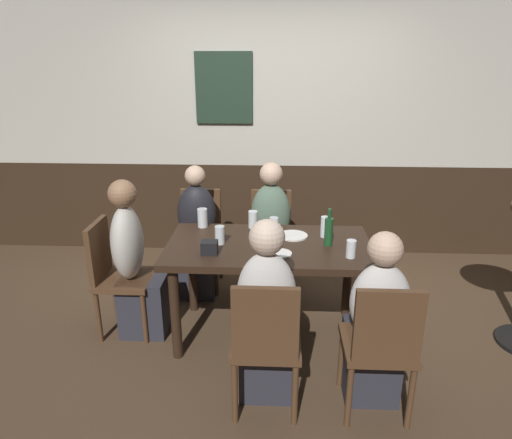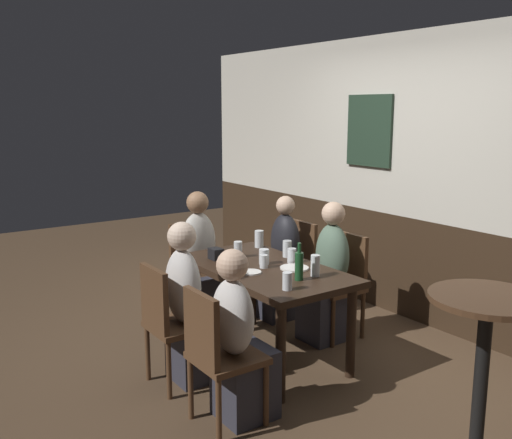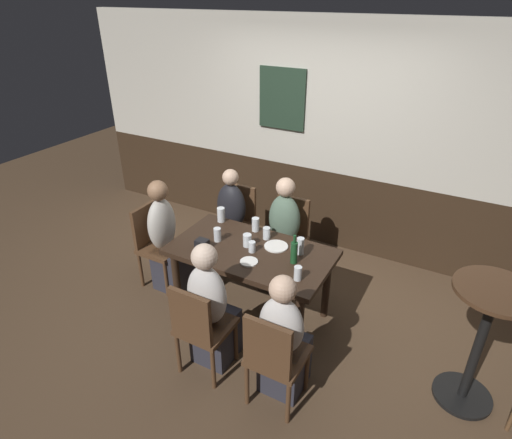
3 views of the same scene
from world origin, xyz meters
name	(u,v)px [view 1 (image 1 of 3)]	position (x,y,z in m)	size (l,w,h in m)	color
ground_plane	(268,333)	(0.00, 0.00, 0.00)	(12.00, 12.00, 0.00)	#4C3826
wall_back	(273,130)	(0.00, 1.65, 1.30)	(6.40, 0.13, 2.60)	#332316
dining_table	(269,256)	(0.00, 0.00, 0.65)	(1.46, 0.80, 0.74)	black
chair_right_near	(381,343)	(0.64, -0.82, 0.50)	(0.40, 0.40, 0.88)	#513521
chair_mid_far	(271,234)	(0.00, 0.82, 0.50)	(0.40, 0.40, 0.88)	#513521
chair_head_west	(115,271)	(-1.15, 0.00, 0.50)	(0.40, 0.40, 0.88)	#513521
chair_left_far	(200,233)	(-0.64, 0.82, 0.50)	(0.40, 0.40, 0.88)	#513521
chair_mid_near	(266,340)	(0.00, -0.82, 0.50)	(0.40, 0.40, 0.88)	#513521
person_right_near	(375,331)	(0.64, -0.65, 0.47)	(0.34, 0.37, 1.11)	#2D2D38
person_mid_far	(270,241)	(0.00, 0.66, 0.50)	(0.34, 0.37, 1.18)	#2D2D38
person_head_west	(136,270)	(-0.99, 0.00, 0.51)	(0.37, 0.34, 1.20)	#2D2D38
person_left_far	(197,241)	(-0.64, 0.65, 0.48)	(0.34, 0.37, 1.15)	#2D2D38
person_mid_near	(266,324)	(0.00, -0.66, 0.50)	(0.34, 0.37, 1.17)	#2D2D38
beer_glass_tall	(260,235)	(-0.06, 0.04, 0.79)	(0.08, 0.08, 0.12)	silver
tumbler_short	(351,250)	(0.55, -0.21, 0.79)	(0.06, 0.06, 0.12)	silver
highball_clear	(274,225)	(0.03, 0.24, 0.79)	(0.07, 0.07, 0.12)	silver
pint_glass_pale	(325,228)	(0.41, 0.16, 0.81)	(0.07, 0.07, 0.16)	silver
beer_glass_half	(272,239)	(0.02, -0.02, 0.78)	(0.06, 0.06, 0.10)	silver
pint_glass_stout	(253,220)	(-0.13, 0.32, 0.80)	(0.07, 0.07, 0.14)	silver
pint_glass_amber	(203,219)	(-0.53, 0.32, 0.81)	(0.08, 0.08, 0.15)	silver
tumbler_water	(220,236)	(-0.35, -0.01, 0.80)	(0.07, 0.07, 0.13)	silver
beer_bottle_green	(329,231)	(0.42, 0.00, 0.85)	(0.06, 0.06, 0.27)	#194723
plate_white_large	(293,236)	(0.17, 0.15, 0.75)	(0.22, 0.22, 0.01)	white
plate_white_small	(281,254)	(0.08, -0.18, 0.75)	(0.16, 0.16, 0.01)	white
condiment_caddy	(210,248)	(-0.40, -0.19, 0.79)	(0.11, 0.09, 0.09)	black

